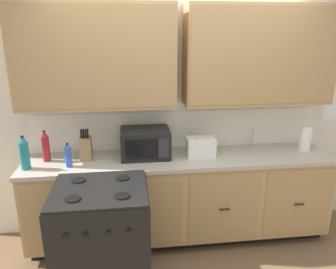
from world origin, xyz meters
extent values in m
plane|color=brown|center=(0.00, 0.00, 0.00)|extent=(8.00, 8.00, 0.00)
cube|color=silver|center=(0.00, 0.62, 1.24)|extent=(4.24, 0.05, 2.49)
cube|color=white|center=(0.00, 0.60, 1.12)|extent=(3.04, 0.01, 0.40)
cube|color=tan|center=(-0.79, 0.43, 1.90)|extent=(1.47, 0.34, 0.95)
cube|color=#A58052|center=(-0.79, 0.26, 1.90)|extent=(1.44, 0.01, 0.89)
cube|color=tan|center=(0.79, 0.43, 1.90)|extent=(1.47, 0.34, 0.95)
cube|color=#A58052|center=(0.79, 0.26, 1.90)|extent=(1.44, 0.01, 0.89)
cube|color=black|center=(0.00, 0.33, 0.05)|extent=(2.98, 0.48, 0.10)
cube|color=tan|center=(0.00, 0.30, 0.49)|extent=(3.04, 0.60, 0.78)
cube|color=#A88354|center=(-1.14, 0.00, 0.49)|extent=(0.70, 0.01, 0.72)
cube|color=black|center=(-1.14, -0.02, 0.49)|extent=(0.10, 0.01, 0.01)
cube|color=#A88354|center=(-0.38, 0.00, 0.49)|extent=(0.70, 0.01, 0.72)
cube|color=black|center=(-0.38, -0.02, 0.49)|extent=(0.10, 0.01, 0.01)
cube|color=#A88354|center=(0.38, 0.00, 0.49)|extent=(0.70, 0.01, 0.72)
cube|color=black|center=(0.38, -0.02, 0.49)|extent=(0.10, 0.01, 0.01)
cube|color=#A88354|center=(1.14, 0.00, 0.49)|extent=(0.70, 0.01, 0.72)
cube|color=black|center=(1.14, -0.02, 0.49)|extent=(0.10, 0.01, 0.01)
cube|color=#ADA899|center=(0.00, 0.30, 0.90)|extent=(3.07, 0.63, 0.04)
cube|color=#A8AAAF|center=(0.82, 0.33, 0.91)|extent=(0.56, 0.38, 0.02)
cube|color=black|center=(-0.76, -0.33, 0.46)|extent=(0.76, 0.66, 0.92)
cube|color=black|center=(-0.76, -0.33, 0.93)|extent=(0.74, 0.65, 0.02)
cylinder|color=black|center=(-0.94, -0.49, 0.94)|extent=(0.12, 0.12, 0.01)
cylinder|color=black|center=(-0.58, -0.49, 0.94)|extent=(0.12, 0.12, 0.01)
cylinder|color=black|center=(-0.94, -0.17, 0.94)|extent=(0.12, 0.12, 0.01)
cylinder|color=black|center=(-0.58, -0.17, 0.94)|extent=(0.12, 0.12, 0.01)
cylinder|color=black|center=(-0.98, -0.67, 0.75)|extent=(0.03, 0.02, 0.03)
cylinder|color=black|center=(-0.84, -0.67, 0.75)|extent=(0.03, 0.02, 0.03)
cylinder|color=black|center=(-0.68, -0.67, 0.75)|extent=(0.03, 0.02, 0.03)
cylinder|color=black|center=(-0.54, -0.67, 0.75)|extent=(0.03, 0.02, 0.03)
cube|color=black|center=(-0.35, 0.37, 1.06)|extent=(0.48, 0.36, 0.28)
cube|color=black|center=(-0.39, 0.19, 1.06)|extent=(0.31, 0.01, 0.19)
cube|color=#28282D|center=(-0.19, 0.19, 1.06)|extent=(0.10, 0.01, 0.19)
cube|color=white|center=(0.20, 0.31, 1.02)|extent=(0.28, 0.18, 0.19)
cube|color=black|center=(0.15, 0.31, 1.11)|extent=(0.02, 0.13, 0.01)
cube|color=black|center=(0.25, 0.31, 1.11)|extent=(0.02, 0.13, 0.01)
cube|color=#9C794E|center=(-0.93, 0.36, 1.03)|extent=(0.11, 0.14, 0.22)
cylinder|color=black|center=(-0.96, 0.35, 1.19)|extent=(0.02, 0.02, 0.09)
cylinder|color=black|center=(-0.94, 0.35, 1.19)|extent=(0.02, 0.02, 0.09)
cylinder|color=black|center=(-0.92, 0.35, 1.19)|extent=(0.02, 0.02, 0.09)
cylinder|color=black|center=(-0.90, 0.35, 1.19)|extent=(0.02, 0.02, 0.09)
cylinder|color=#B2B5BA|center=(0.82, 0.51, 1.02)|extent=(0.02, 0.02, 0.20)
cylinder|color=white|center=(1.32, 0.33, 1.05)|extent=(0.12, 0.12, 0.26)
cylinder|color=blue|center=(-1.07, 0.19, 1.02)|extent=(0.06, 0.06, 0.18)
cone|color=blue|center=(-1.07, 0.19, 1.13)|extent=(0.05, 0.05, 0.05)
cylinder|color=black|center=(-1.07, 0.19, 1.15)|extent=(0.02, 0.02, 0.02)
cylinder|color=#1E707A|center=(-1.45, 0.18, 1.05)|extent=(0.08, 0.08, 0.25)
cone|color=#1E707A|center=(-1.45, 0.18, 1.21)|extent=(0.08, 0.08, 0.06)
cylinder|color=black|center=(-1.45, 0.18, 1.23)|extent=(0.03, 0.03, 0.02)
cylinder|color=maroon|center=(-1.30, 0.36, 1.05)|extent=(0.07, 0.07, 0.25)
cone|color=maroon|center=(-1.30, 0.36, 1.20)|extent=(0.07, 0.07, 0.06)
cylinder|color=black|center=(-1.30, 0.36, 1.22)|extent=(0.03, 0.03, 0.02)
camera|label=1|loc=(-0.51, -2.70, 2.11)|focal=34.76mm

